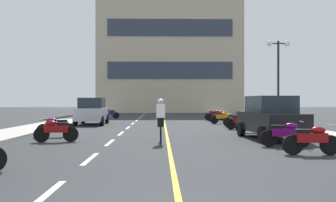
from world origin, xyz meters
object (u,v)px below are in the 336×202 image
at_px(motorcycle_3, 285,134).
at_px(motorcycle_6, 252,123).
at_px(motorcycle_2, 312,139).
at_px(parked_car_mid, 92,111).
at_px(cyclist_rider, 161,120).
at_px(motorcycle_4, 56,130).
at_px(motorcycle_5, 56,127).
at_px(street_lamp_mid, 278,63).
at_px(parked_car_near, 270,117).
at_px(motorcycle_9, 222,117).
at_px(motorcycle_11, 215,115).
at_px(motorcycle_7, 241,121).
at_px(motorcycle_10, 218,116).
at_px(motorcycle_8, 237,119).
at_px(motorcycle_12, 110,114).

relative_size(motorcycle_3, motorcycle_6, 0.99).
distance_m(motorcycle_2, motorcycle_6, 7.73).
relative_size(parked_car_mid, cyclist_rider, 2.40).
xyz_separation_m(motorcycle_4, motorcycle_6, (8.71, 4.08, 0.00)).
height_order(motorcycle_3, motorcycle_5, same).
height_order(street_lamp_mid, motorcycle_4, street_lamp_mid).
distance_m(parked_car_near, motorcycle_9, 10.44).
relative_size(motorcycle_4, motorcycle_9, 1.01).
xyz_separation_m(motorcycle_5, motorcycle_11, (9.13, 13.96, 0.00)).
bearing_deg(motorcycle_6, motorcycle_4, -154.91).
bearing_deg(motorcycle_7, motorcycle_10, 90.29).
distance_m(street_lamp_mid, parked_car_mid, 12.63).
bearing_deg(motorcycle_2, parked_car_near, 88.15).
bearing_deg(motorcycle_11, street_lamp_mid, -68.01).
bearing_deg(motorcycle_6, street_lamp_mid, 58.63).
bearing_deg(motorcycle_2, motorcycle_3, 94.58).
bearing_deg(motorcycle_6, parked_car_near, -89.42).
bearing_deg(motorcycle_10, parked_car_near, -89.26).
xyz_separation_m(parked_car_mid, motorcycle_4, (0.56, -10.74, -0.44)).
height_order(motorcycle_8, motorcycle_12, same).
height_order(motorcycle_5, motorcycle_7, same).
relative_size(parked_car_mid, motorcycle_5, 2.52).
bearing_deg(parked_car_near, motorcycle_8, 89.40).
relative_size(motorcycle_6, cyclist_rider, 0.96).
bearing_deg(motorcycle_9, cyclist_rider, -109.66).
distance_m(motorcycle_3, cyclist_rider, 4.52).
height_order(motorcycle_2, motorcycle_5, same).
bearing_deg(motorcycle_10, cyclist_rider, -106.90).
xyz_separation_m(motorcycle_5, motorcycle_12, (0.06, 16.93, 0.00)).
distance_m(motorcycle_2, motorcycle_3, 1.89).
bearing_deg(motorcycle_5, motorcycle_2, -31.67).
bearing_deg(motorcycle_5, motorcycle_7, 24.33).
xyz_separation_m(parked_car_mid, motorcycle_12, (0.07, 8.18, -0.44)).
relative_size(motorcycle_3, motorcycle_9, 1.01).
bearing_deg(motorcycle_11, motorcycle_9, -92.31).
distance_m(motorcycle_4, motorcycle_6, 9.62).
height_order(motorcycle_7, motorcycle_9, same).
height_order(motorcycle_7, cyclist_rider, cyclist_rider).
bearing_deg(motorcycle_5, motorcycle_6, 12.72).
xyz_separation_m(motorcycle_4, cyclist_rider, (4.10, -0.60, 0.41)).
xyz_separation_m(motorcycle_2, motorcycle_8, (0.23, 11.90, 0.00)).
xyz_separation_m(motorcycle_2, cyclist_rider, (-4.49, 3.05, 0.41)).
distance_m(motorcycle_4, motorcycle_5, 2.06).
bearing_deg(parked_car_mid, street_lamp_mid, -9.71).
distance_m(motorcycle_7, motorcycle_8, 2.13).
height_order(motorcycle_3, motorcycle_6, same).
bearing_deg(motorcycle_7, motorcycle_2, -90.13).
bearing_deg(motorcycle_8, motorcycle_6, -91.46).
bearing_deg(motorcycle_2, parked_car_mid, 122.45).
bearing_deg(parked_car_near, motorcycle_5, 174.03).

